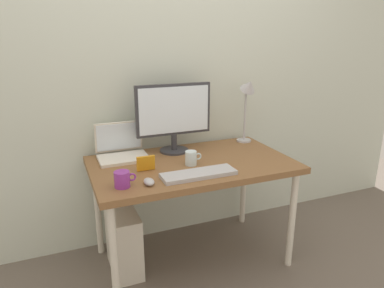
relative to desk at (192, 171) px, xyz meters
name	(u,v)px	position (x,y,z in m)	size (l,w,h in m)	color
ground_plane	(192,258)	(0.00, 0.00, -0.66)	(6.00, 6.00, 0.00)	#665B51
back_wall	(169,64)	(0.00, 0.43, 0.64)	(4.40, 0.04, 2.60)	silver
desk	(192,171)	(0.00, 0.00, 0.00)	(1.28, 0.75, 0.72)	brown
monitor	(174,114)	(-0.04, 0.24, 0.33)	(0.53, 0.20, 0.47)	#333338
laptop	(122,149)	(-0.40, 0.26, 0.12)	(0.32, 0.26, 0.23)	silver
desk_lamp	(248,96)	(0.54, 0.24, 0.42)	(0.11, 0.16, 0.49)	#B2B2B7
keyboard	(199,174)	(-0.05, -0.23, 0.08)	(0.44, 0.14, 0.02)	#B2B2B7
mouse	(149,182)	(-0.35, -0.25, 0.08)	(0.06, 0.09, 0.03)	#B2B2B7
coffee_mug	(122,179)	(-0.49, -0.22, 0.11)	(0.12, 0.08, 0.09)	purple
glass_cup	(191,158)	(-0.02, -0.05, 0.11)	(0.11, 0.07, 0.09)	silver
photo_frame	(146,163)	(-0.31, -0.04, 0.11)	(0.11, 0.02, 0.09)	orange
computer_tower	(124,241)	(-0.46, 0.06, -0.45)	(0.18, 0.36, 0.42)	silver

